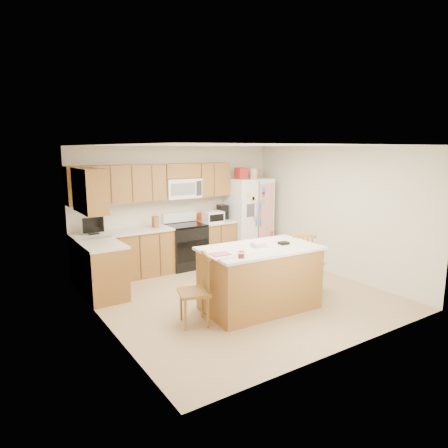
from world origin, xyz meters
TOP-DOWN VIEW (x-y plane):
  - ground at (0.00, 0.00)m, footprint 4.50×4.50m
  - room_shell at (0.00, 0.00)m, footprint 4.60×4.60m
  - cabinetry at (-0.98, 1.79)m, footprint 3.36×1.56m
  - stove at (0.00, 1.94)m, footprint 0.76×0.65m
  - refrigerator at (1.57, 1.87)m, footprint 0.90×0.79m
  - island at (-0.06, -0.64)m, footprint 1.89×1.13m
  - windsor_chair_left at (-1.17, -0.59)m, footprint 0.53×0.54m
  - windsor_chair_back at (-0.13, -0.01)m, footprint 0.46×0.44m
  - windsor_chair_right at (1.02, -0.54)m, footprint 0.57×0.59m

SIDE VIEW (x-z plane):
  - ground at x=0.00m, z-range 0.00..0.00m
  - windsor_chair_back at x=-0.13m, z-range -0.03..0.91m
  - stove at x=0.00m, z-range -0.09..1.04m
  - windsor_chair_left at x=-1.17m, z-range -0.03..0.99m
  - island at x=-0.06m, z-range -0.04..1.03m
  - windsor_chair_right at x=1.02m, z-range -0.03..1.05m
  - cabinetry at x=-0.98m, z-range -0.16..1.99m
  - refrigerator at x=1.57m, z-range -0.10..1.94m
  - room_shell at x=0.00m, z-range 0.18..2.70m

